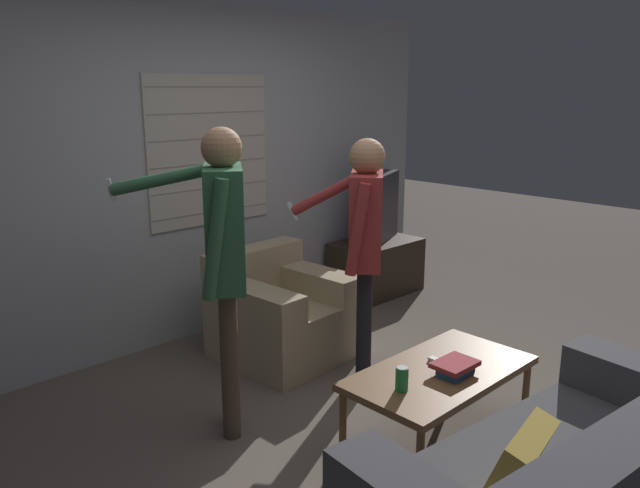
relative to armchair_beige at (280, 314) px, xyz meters
The scene contains 12 objects.
ground_plane 1.28m from the armchair_beige, 99.33° to the right, with size 16.00×16.00×0.00m, color #665B51.
wall_back 1.27m from the armchair_beige, 103.72° to the left, with size 5.20×0.08×2.55m.
armchair_beige is the anchor object (origin of this frame).
coffee_table 1.52m from the armchair_beige, 95.28° to the right, with size 1.08×0.58×0.44m.
tv_stand 1.66m from the armchair_beige, 16.00° to the left, with size 0.84×0.53×0.51m.
tv 1.73m from the armchair_beige, 16.10° to the left, with size 0.76×0.48×0.64m.
person_left_standing 1.33m from the armchair_beige, 146.36° to the right, with size 0.60×0.82×1.73m.
person_right_standing 1.00m from the armchair_beige, 78.77° to the right, with size 0.51×0.80×1.62m.
book_stack 1.61m from the armchair_beige, 94.62° to the right, with size 0.24×0.18×0.07m.
soda_can 1.60m from the armchair_beige, 107.61° to the right, with size 0.07×0.07×0.13m.
spare_remote 1.47m from the armchair_beige, 93.47° to the right, with size 0.05×0.13×0.02m.
floor_fan 0.93m from the armchair_beige, 23.85° to the left, with size 0.27×0.20×0.34m.
Camera 1 is at (-2.57, -2.07, 1.93)m, focal length 35.00 mm.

